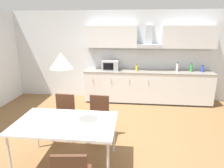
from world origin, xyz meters
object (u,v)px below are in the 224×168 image
(bottle_yellow, at_px, (137,68))
(bottle_blue, at_px, (202,69))
(chair_far_right, at_px, (98,113))
(microwave, at_px, (110,65))
(pendant_lamp, at_px, (61,61))
(chair_far_left, at_px, (64,112))
(dining_table, at_px, (66,125))
(bottle_green, at_px, (191,68))
(bottle_white, at_px, (177,67))

(bottle_yellow, height_order, bottle_blue, bottle_yellow)
(chair_far_right, bearing_deg, bottle_blue, 40.30)
(microwave, distance_m, pendant_lamp, 3.09)
(chair_far_left, bearing_deg, bottle_blue, 33.79)
(dining_table, bearing_deg, bottle_yellow, 69.56)
(bottle_yellow, height_order, dining_table, bottle_yellow)
(dining_table, xyz_separation_m, chair_far_left, (-0.34, 0.85, -0.18))
(microwave, relative_size, pendant_lamp, 1.50)
(bottle_blue, height_order, bottle_green, bottle_green)
(microwave, xyz_separation_m, chair_far_right, (0.01, -2.16, -0.55))
(bottle_green, bearing_deg, bottle_yellow, -176.47)
(bottle_blue, bearing_deg, microwave, -179.46)
(bottle_yellow, distance_m, bottle_green, 1.53)
(dining_table, bearing_deg, bottle_white, 53.60)
(dining_table, bearing_deg, pendant_lamp, -75.96)
(bottle_green, relative_size, chair_far_left, 0.28)
(microwave, height_order, pendant_lamp, pendant_lamp)
(bottle_blue, relative_size, dining_table, 0.13)
(microwave, distance_m, bottle_yellow, 0.77)
(bottle_yellow, xyz_separation_m, chair_far_right, (-0.75, -2.11, -0.50))
(pendant_lamp, bearing_deg, chair_far_right, 67.62)
(microwave, distance_m, chair_far_left, 2.33)
(pendant_lamp, bearing_deg, bottle_green, 49.25)
(bottle_white, bearing_deg, bottle_green, 2.07)
(bottle_yellow, bearing_deg, microwave, 176.08)
(bottle_blue, bearing_deg, bottle_white, 179.73)
(microwave, relative_size, bottle_yellow, 2.23)
(chair_far_left, bearing_deg, pendant_lamp, -68.25)
(bottle_blue, distance_m, chair_far_left, 3.96)
(microwave, relative_size, bottle_green, 1.95)
(bottle_white, distance_m, bottle_green, 0.39)
(chair_far_left, xyz_separation_m, pendant_lamp, (0.34, -0.85, 1.16))
(bottle_blue, relative_size, chair_far_left, 0.23)
(bottle_yellow, xyz_separation_m, bottle_green, (1.53, 0.09, 0.01))
(microwave, bearing_deg, chair_far_right, -89.72)
(bottle_yellow, distance_m, pendant_lamp, 3.23)
(bottle_white, bearing_deg, bottle_blue, -0.27)
(bottle_green, distance_m, dining_table, 4.04)
(dining_table, height_order, chair_far_left, chair_far_left)
(bottle_yellow, relative_size, bottle_green, 0.87)
(microwave, xyz_separation_m, pendant_lamp, (-0.34, -3.01, 0.62))
(bottle_white, xyz_separation_m, pendant_lamp, (-2.24, -3.04, 0.64))
(bottle_blue, bearing_deg, chair_far_left, -146.21)
(bottle_yellow, xyz_separation_m, pendant_lamp, (-1.10, -2.96, 0.67))
(bottle_yellow, distance_m, bottle_white, 1.14)
(bottle_blue, bearing_deg, dining_table, -133.96)
(pendant_lamp, bearing_deg, microwave, 83.57)
(microwave, bearing_deg, bottle_yellow, -3.92)
(bottle_blue, xyz_separation_m, bottle_white, (-0.69, 0.00, 0.03))
(microwave, height_order, chair_far_right, microwave)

